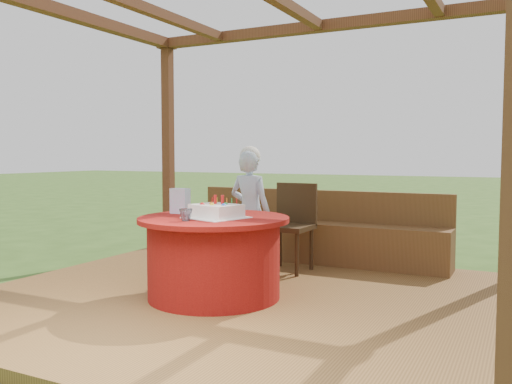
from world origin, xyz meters
TOP-DOWN VIEW (x-y plane):
  - ground at (0.00, 0.00)m, footprint 60.00×60.00m
  - deck at (0.00, 0.00)m, footprint 4.50×4.00m
  - pergola at (0.00, 0.00)m, footprint 4.50×4.00m
  - bench at (0.00, 1.72)m, footprint 3.00×0.42m
  - table at (-0.20, -0.14)m, footprint 1.27×1.27m
  - chair at (-0.05, 1.17)m, footprint 0.47×0.47m
  - elderly_woman at (-0.37, 0.85)m, footprint 0.48×0.34m
  - birthday_cake at (-0.14, -0.20)m, footprint 0.53×0.53m
  - gift_bag at (-0.61, -0.04)m, footprint 0.16×0.11m
  - drinking_glass at (-0.25, -0.48)m, footprint 0.11×0.11m

SIDE VIEW (x-z plane):
  - ground at x=0.00m, z-range 0.00..0.00m
  - deck at x=0.00m, z-range 0.00..0.12m
  - bench at x=0.00m, z-range -0.02..0.79m
  - table at x=-0.20m, z-range 0.13..0.81m
  - chair at x=-0.05m, z-range 0.18..1.09m
  - elderly_woman at x=-0.37m, z-range 0.13..1.42m
  - drinking_glass at x=-0.25m, z-range 0.81..0.91m
  - birthday_cake at x=-0.14m, z-range 0.77..0.96m
  - gift_bag at x=-0.61m, z-range 0.81..1.03m
  - pergola at x=0.00m, z-range 1.05..3.77m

